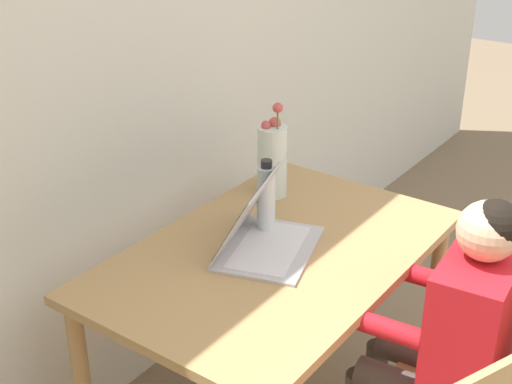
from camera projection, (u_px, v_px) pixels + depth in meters
name	position (u px, v px, depth m)	size (l,w,h in m)	color
wall_back	(121.00, 50.00, 2.26)	(6.40, 0.05, 2.50)	silver
dining_table	(276.00, 276.00, 2.19)	(1.15, 0.74, 0.73)	tan
person_seated	(453.00, 330.00, 1.92)	(0.38, 0.45, 1.06)	red
laptop	(261.00, 233.00, 2.14)	(0.42, 0.36, 0.24)	#B2B2B7
flower_vase	(272.00, 159.00, 2.44)	(0.10, 0.10, 0.34)	silver
water_bottle	(266.00, 198.00, 2.21)	(0.06, 0.06, 0.24)	silver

